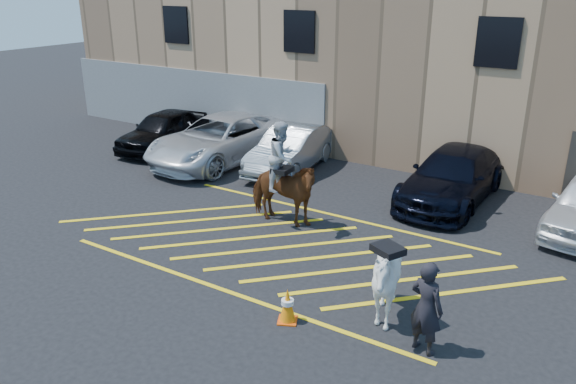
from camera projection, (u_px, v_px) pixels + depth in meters
The scene contains 11 objects.
ground at pixel (292, 243), 14.53m from camera, with size 90.00×90.00×0.00m, color black.
car_black_suv at pixel (164, 130), 22.31m from camera, with size 1.82×4.52×1.54m, color black.
car_white_pickup at pixel (220, 139), 20.74m from camera, with size 2.81×6.09×1.69m, color silver.
car_silver_sedan at pixel (291, 149), 19.84m from camera, with size 1.62×4.64×1.53m, color #9299A0.
car_blue_suv at pixel (453, 176), 17.09m from camera, with size 2.17×5.35×1.55m, color black.
handler at pixel (426, 308), 10.03m from camera, with size 0.66×0.43×1.81m, color black.
warehouse at pixel (447, 51), 22.73m from camera, with size 32.42×10.20×7.30m.
hatching_zone at pixel (286, 247), 14.29m from camera, with size 12.60×5.12×0.01m.
mounted_bay at pixel (282, 184), 15.27m from camera, with size 2.25×1.10×2.91m.
saddled_white at pixel (386, 281), 10.90m from camera, with size 2.01×2.09×1.79m.
traffic_cone at pixel (288, 305), 11.09m from camera, with size 0.50×0.50×0.73m.
Camera 1 is at (6.87, -11.16, 6.41)m, focal length 35.00 mm.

